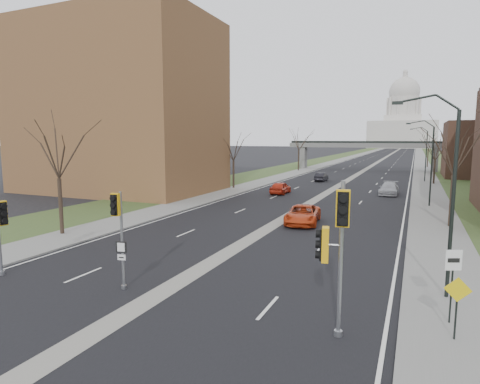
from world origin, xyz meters
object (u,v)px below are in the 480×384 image
Objects in this scene: car_right_near at (303,214)px; car_right_mid at (389,189)px; car_left_far at (321,177)px; warning_sign at (457,299)px; speed_limit_sign at (453,273)px; signal_pole_median at (118,223)px; car_left_near at (281,188)px; signal_pole_right at (335,237)px.

car_right_mid is at bearing 68.46° from car_right_near.
car_right_near is at bearing -103.40° from car_right_mid.
car_right_mid is at bearing 132.35° from car_left_far.
car_left_far is at bearing 106.43° from warning_sign.
speed_limit_sign is 37.02m from car_right_mid.
warning_sign is at bearing -6.82° from signal_pole_median.
car_left_far is at bearing 81.89° from signal_pole_median.
signal_pole_median reaches higher than car_left_near.
signal_pole_right reaches higher than warning_sign.
signal_pole_median is 34.56m from car_left_near.
warning_sign is at bearing 107.90° from car_left_far.
signal_pole_median is at bearing 94.33° from car_left_near.
signal_pole_right is 39.58m from car_right_mid.
speed_limit_sign reaches higher than warning_sign.
speed_limit_sign is at bearing 24.88° from signal_pole_right.
signal_pole_median is at bearing -109.31° from car_right_near.
signal_pole_right is at bearing -13.56° from signal_pole_median.
warning_sign reaches higher than car_right_near.
car_right_near is at bearing 119.39° from warning_sign.
car_left_near is (-16.99, 32.15, -1.26)m from speed_limit_sign.
car_right_near is at bearing 112.34° from car_left_near.
car_right_mid is at bearing 95.90° from warning_sign.
signal_pole_right is 1.01× the size of car_right_near.
warning_sign is (3.89, 1.38, -2.07)m from signal_pole_right.
car_right_mid is at bearing 74.21° from speed_limit_sign.
speed_limit_sign is at bearing -82.32° from car_right_mid.
speed_limit_sign is at bearing 108.26° from car_left_far.
car_left_near is at bearing 100.14° from signal_pole_right.
car_left_near is at bearing -159.05° from car_right_mid.
signal_pole_right reaches higher than car_left_near.
signal_pole_median is 9.77m from signal_pole_right.
speed_limit_sign is 18.44m from car_right_near.
warning_sign is 0.53× the size of car_left_far.
car_left_far is (1.47, 17.28, -0.09)m from car_left_near.
warning_sign is 0.42× the size of car_right_mid.
car_right_near is (5.78, -33.82, 0.07)m from car_left_far.
warning_sign is at bearing 115.63° from car_left_near.
signal_pole_right reaches higher than speed_limit_sign.
car_left_near is (-13.16, 34.87, -2.84)m from signal_pole_right.
car_right_mid is at bearing 80.14° from signal_pole_right.
car_right_near is (-5.90, 18.33, -2.87)m from signal_pole_right.
signal_pole_right is (9.75, -0.56, 0.43)m from signal_pole_median.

